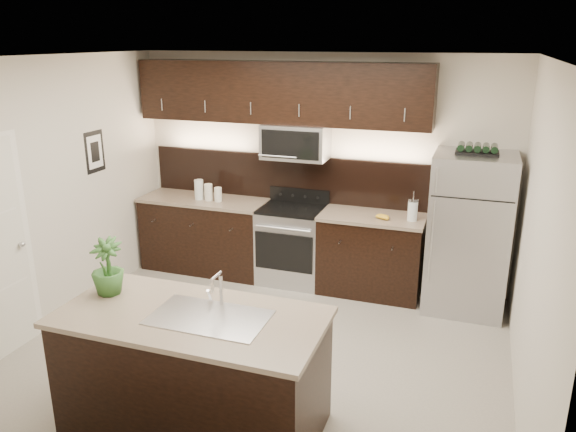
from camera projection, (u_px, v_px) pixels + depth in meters
The scene contains 12 objects.
ground at pixel (260, 353), 5.32m from camera, with size 4.50×4.50×0.00m, color gray.
room_walls at pixel (244, 179), 4.80m from camera, with size 4.52×4.02×2.71m.
counter_run at pixel (276, 242), 6.84m from camera, with size 3.51×0.65×0.94m.
upper_fixtures at pixel (282, 103), 6.46m from camera, with size 3.49×0.40×1.66m.
island at pixel (194, 371), 4.20m from camera, with size 1.96×0.96×0.94m.
sink_faucet at pixel (210, 315), 4.02m from camera, with size 0.84×0.50×0.28m.
refrigerator at pixel (469, 234), 5.98m from camera, with size 0.83×0.75×1.72m, color #B2B2B7.
wine_rack at pixel (477, 149), 5.70m from camera, with size 0.43×0.26×0.10m.
plant at pixel (107, 267), 4.34m from camera, with size 0.25×0.25×0.45m, color #2E5B24.
canisters at pixel (206, 191), 6.89m from camera, with size 0.37×0.11×0.24m.
french_press at pixel (413, 210), 6.11m from camera, with size 0.11×0.11×0.32m.
bananas at pixel (380, 216), 6.22m from camera, with size 0.16×0.13×0.05m, color gold.
Camera 1 is at (1.78, -4.33, 2.86)m, focal length 35.00 mm.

